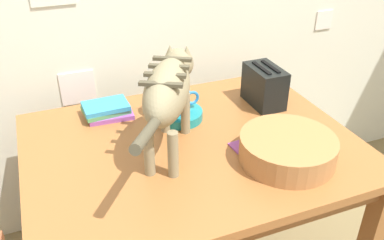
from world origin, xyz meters
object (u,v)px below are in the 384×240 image
Objects in this scene: saucer_bowl at (179,115)px; toaster at (264,86)px; dining_table at (192,162)px; cat at (169,90)px; magazine at (274,148)px; wicker_basket at (287,148)px; book_stack at (107,110)px; coffee_mug at (180,101)px.

toaster reaches higher than saucer_bowl.
cat reaches higher than dining_table.
dining_table is at bearing 27.18° from cat.
magazine is 0.82× the size of wicker_basket.
book_stack is at bearing 167.82° from toaster.
dining_table is 6.43× the size of saucer_bowl.
dining_table is 6.14× the size of toaster.
toaster is at bearing -1.38° from coffee_mug.
saucer_bowl is at bearing 121.37° from wicker_basket.
toaster is (0.49, 0.18, -0.15)m from cat.
coffee_mug is (0.11, 0.19, -0.16)m from cat.
cat is 0.54m from toaster.
dining_table is 9.38× the size of coffee_mug.
toaster is at bearing 48.88° from cat.
magazine is 1.38× the size of toaster.
wicker_basket is at bearing -39.53° from dining_table.
toaster reaches higher than coffee_mug.
magazine is (0.24, -0.34, -0.08)m from coffee_mug.
cat reaches higher than wicker_basket.
coffee_mug is at bearing 178.62° from toaster.
coffee_mug is 0.48× the size of magazine.
coffee_mug is at bearing -25.85° from book_stack.
saucer_bowl is at bearing 84.20° from dining_table.
coffee_mug is 0.31m from book_stack.
magazine is at bearing -42.14° from book_stack.
toaster reaches higher than magazine.
toaster is (0.14, 0.33, 0.08)m from magazine.
dining_table is at bearing -95.80° from saucer_bowl.
wicker_basket is (0.27, -0.22, 0.14)m from dining_table.
saucer_bowl is (0.10, 0.19, -0.22)m from cat.
wicker_basket is (0.00, -0.08, 0.04)m from magazine.
saucer_bowl is at bearing 180.00° from coffee_mug.
magazine reaches higher than dining_table.
book_stack is (-0.27, 0.13, 0.01)m from saucer_bowl.
book_stack reaches higher than saucer_bowl.
cat is 3.39× the size of saucer_bowl.
wicker_basket is at bearing -108.92° from toaster.
saucer_bowl is 0.39m from toaster.
book_stack is (-0.52, 0.47, 0.02)m from magazine.
dining_table is at bearing 140.47° from wicker_basket.
toaster is at bearing -12.18° from book_stack.
cat is 0.46m from wicker_basket.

